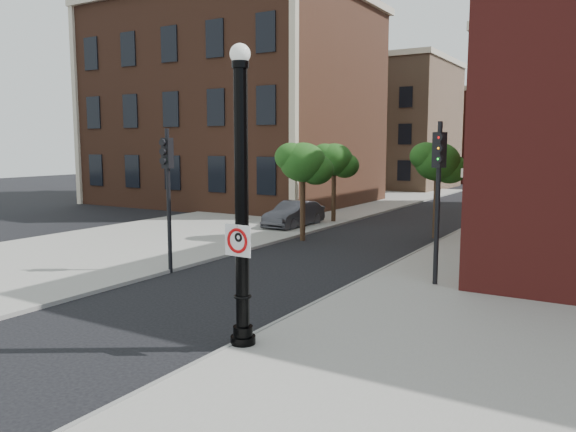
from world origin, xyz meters
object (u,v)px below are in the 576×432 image
Objects in this scene: lamppost at (242,213)px; traffic_signal_left at (168,177)px; traffic_signal_right at (439,177)px; no_parking_sign at (238,240)px; parked_car at (294,214)px.

lamppost is 1.31× the size of traffic_signal_left.
traffic_signal_right is (8.23, 2.63, 0.10)m from traffic_signal_left.
parked_car is at bearing 119.59° from no_parking_sign.
traffic_signal_left is 8.64m from traffic_signal_right.
traffic_signal_left is at bearing -81.28° from parked_car.
lamppost is at bearing -39.99° from traffic_signal_left.
traffic_signal_left is at bearing 146.08° from no_parking_sign.
no_parking_sign is at bearing -86.47° from lamppost.
lamppost reaches higher than parked_car.
lamppost is 9.61× the size of no_parking_sign.
parked_car is 0.87× the size of traffic_signal_left.
parked_car is at bearing 162.78° from traffic_signal_right.
lamppost is at bearing -82.29° from traffic_signal_right.
traffic_signal_left reaches higher than no_parking_sign.
lamppost is 0.57m from no_parking_sign.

